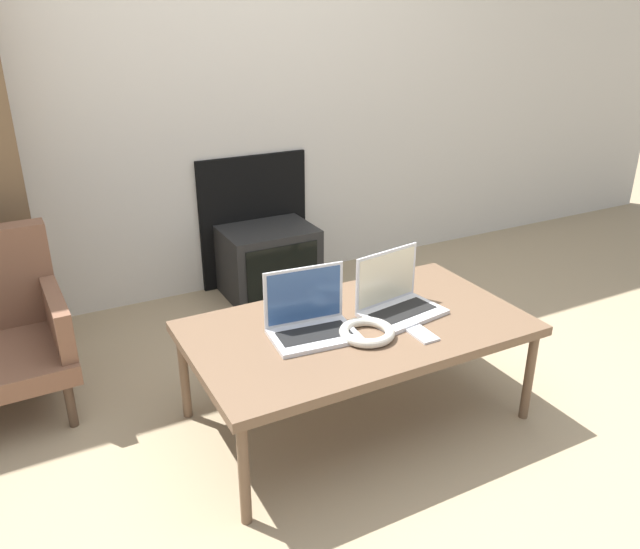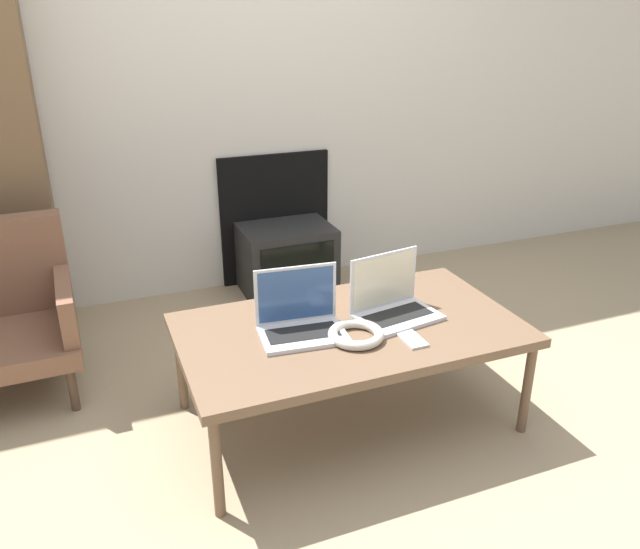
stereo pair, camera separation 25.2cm
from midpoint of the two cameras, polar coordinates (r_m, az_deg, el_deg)
ground_plane at (r=2.35m, az=8.61°, el=-16.60°), size 14.00×14.00×0.00m
wall_back at (r=3.42m, az=-5.41°, el=19.69°), size 7.00×0.08×2.60m
table at (r=2.33m, az=5.85°, el=-5.42°), size 1.25×0.71×0.41m
laptop_left at (r=2.24m, az=1.39°, el=-4.12°), size 0.32×0.23×0.23m
laptop_right at (r=2.39m, az=9.62°, el=-2.56°), size 0.33×0.25×0.23m
headphones at (r=2.22m, az=6.57°, el=-5.54°), size 0.20×0.20×0.04m
phone at (r=2.25m, az=11.65°, el=-5.93°), size 0.07×0.12×0.01m
tv at (r=3.49m, az=-0.99°, el=1.35°), size 0.50×0.38×0.38m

